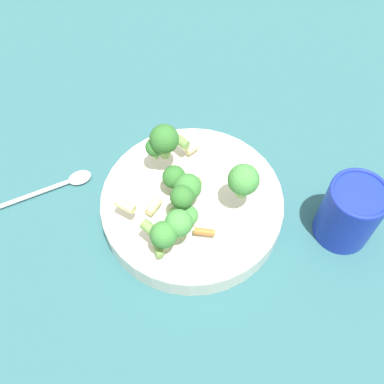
% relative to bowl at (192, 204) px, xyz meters
% --- Properties ---
extents(ground_plane, '(3.00, 3.00, 0.00)m').
position_rel_bowl_xyz_m(ground_plane, '(0.00, 0.00, -0.02)').
color(ground_plane, '#2D6066').
extents(bowl, '(0.26, 0.26, 0.04)m').
position_rel_bowl_xyz_m(bowl, '(0.00, 0.00, 0.00)').
color(bowl, silver).
rests_on(bowl, ground_plane).
extents(pasta_salad, '(0.17, 0.16, 0.08)m').
position_rel_bowl_xyz_m(pasta_salad, '(-0.01, -0.00, 0.06)').
color(pasta_salad, '#8CB766').
rests_on(pasta_salad, bowl).
extents(cup, '(0.08, 0.08, 0.10)m').
position_rel_bowl_xyz_m(cup, '(0.13, -0.17, 0.03)').
color(cup, '#192DAD').
rests_on(cup, ground_plane).
extents(spoon, '(0.19, 0.08, 0.01)m').
position_rel_bowl_xyz_m(spoon, '(-0.13, 0.18, -0.02)').
color(spoon, silver).
rests_on(spoon, ground_plane).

